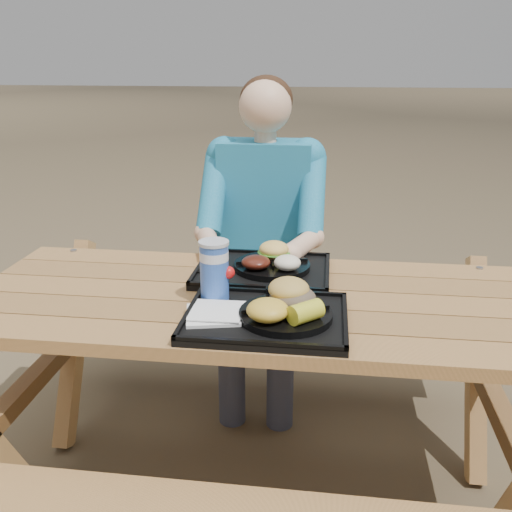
# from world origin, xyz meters

# --- Properties ---
(ground) EXTENTS (60.00, 60.00, 0.00)m
(ground) POSITION_xyz_m (0.00, 0.00, 0.00)
(ground) COLOR #999999
(ground) RESTS_ON ground
(picnic_table) EXTENTS (1.80, 1.49, 0.75)m
(picnic_table) POSITION_xyz_m (0.00, 0.00, 0.38)
(picnic_table) COLOR #999999
(picnic_table) RESTS_ON ground
(tray_near) EXTENTS (0.45, 0.35, 0.02)m
(tray_near) POSITION_xyz_m (0.05, -0.19, 0.76)
(tray_near) COLOR black
(tray_near) RESTS_ON picnic_table
(tray_far) EXTENTS (0.45, 0.35, 0.02)m
(tray_far) POSITION_xyz_m (0.00, 0.18, 0.76)
(tray_far) COLOR black
(tray_far) RESTS_ON picnic_table
(plate_near) EXTENTS (0.26, 0.26, 0.02)m
(plate_near) POSITION_xyz_m (0.11, -0.19, 0.78)
(plate_near) COLOR black
(plate_near) RESTS_ON tray_near
(plate_far) EXTENTS (0.26, 0.26, 0.02)m
(plate_far) POSITION_xyz_m (0.03, 0.19, 0.78)
(plate_far) COLOR black
(plate_far) RESTS_ON tray_far
(napkin_stack) EXTENTS (0.18, 0.18, 0.02)m
(napkin_stack) POSITION_xyz_m (-0.09, -0.21, 0.78)
(napkin_stack) COLOR white
(napkin_stack) RESTS_ON tray_near
(soda_cup) EXTENTS (0.08, 0.08, 0.17)m
(soda_cup) POSITION_xyz_m (-0.11, -0.09, 0.86)
(soda_cup) COLOR #1745AD
(soda_cup) RESTS_ON tray_near
(condiment_bbq) EXTENTS (0.05, 0.05, 0.03)m
(condiment_bbq) POSITION_xyz_m (0.06, -0.06, 0.79)
(condiment_bbq) COLOR black
(condiment_bbq) RESTS_ON tray_near
(condiment_mustard) EXTENTS (0.05, 0.05, 0.03)m
(condiment_mustard) POSITION_xyz_m (0.12, -0.06, 0.78)
(condiment_mustard) COLOR gold
(condiment_mustard) RESTS_ON tray_near
(sandwich) EXTENTS (0.12, 0.12, 0.13)m
(sandwich) POSITION_xyz_m (0.12, -0.16, 0.85)
(sandwich) COLOR gold
(sandwich) RESTS_ON plate_near
(mac_cheese) EXTENTS (0.11, 0.11, 0.06)m
(mac_cheese) POSITION_xyz_m (0.06, -0.25, 0.82)
(mac_cheese) COLOR gold
(mac_cheese) RESTS_ON plate_near
(corn_cob) EXTENTS (0.13, 0.13, 0.05)m
(corn_cob) POSITION_xyz_m (0.16, -0.25, 0.82)
(corn_cob) COLOR yellow
(corn_cob) RESTS_ON plate_near
(cutlery_far) EXTENTS (0.04, 0.15, 0.01)m
(cutlery_far) POSITION_xyz_m (-0.18, 0.20, 0.77)
(cutlery_far) COLOR black
(cutlery_far) RESTS_ON tray_far
(burger) EXTENTS (0.11, 0.11, 0.09)m
(burger) POSITION_xyz_m (0.03, 0.24, 0.84)
(burger) COLOR #F7C357
(burger) RESTS_ON plate_far
(baked_beans) EXTENTS (0.10, 0.10, 0.04)m
(baked_beans) POSITION_xyz_m (-0.02, 0.13, 0.81)
(baked_beans) COLOR #4B190F
(baked_beans) RESTS_ON plate_far
(potato_salad) EXTENTS (0.09, 0.09, 0.05)m
(potato_salad) POSITION_xyz_m (0.09, 0.13, 0.81)
(potato_salad) COLOR white
(potato_salad) RESTS_ON plate_far
(diner) EXTENTS (0.48, 0.84, 1.28)m
(diner) POSITION_xyz_m (-0.05, 0.70, 0.64)
(diner) COLOR #1CAAC6
(diner) RESTS_ON ground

